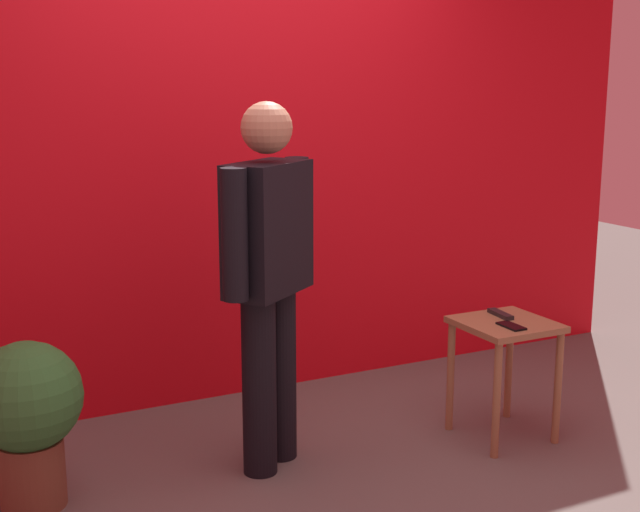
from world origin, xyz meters
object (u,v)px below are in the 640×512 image
object	(u,v)px
standing_person	(268,268)
cell_phone	(511,326)
tv_remote	(500,314)
potted_plant	(28,411)
side_table	(505,345)

from	to	relation	value
standing_person	cell_phone	xyz separation A→B (m)	(1.08, -0.30, -0.32)
standing_person	tv_remote	xyz separation A→B (m)	(1.15, -0.13, -0.31)
potted_plant	tv_remote	bearing A→B (deg)	-5.52
cell_phone	tv_remote	distance (m)	0.19
standing_person	cell_phone	size ratio (longest dim) A/B	11.15
cell_phone	potted_plant	bearing A→B (deg)	170.55
standing_person	cell_phone	distance (m)	1.17
standing_person	side_table	size ratio (longest dim) A/B	2.79
cell_phone	potted_plant	world-z (taller)	potted_plant
tv_remote	standing_person	bearing A→B (deg)	179.40
cell_phone	tv_remote	bearing A→B (deg)	67.76
standing_person	side_table	world-z (taller)	standing_person
potted_plant	standing_person	bearing A→B (deg)	-4.28
standing_person	potted_plant	distance (m)	1.12
standing_person	tv_remote	world-z (taller)	standing_person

